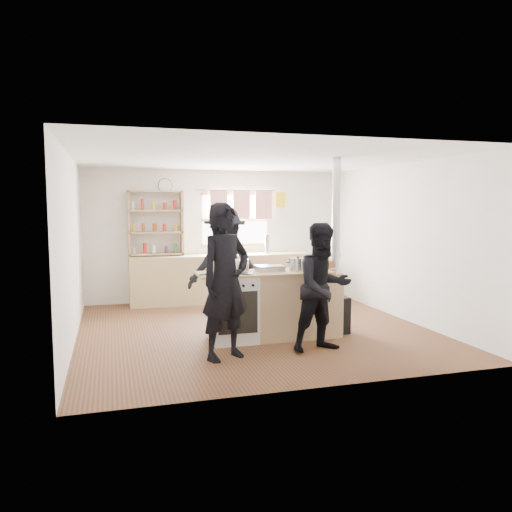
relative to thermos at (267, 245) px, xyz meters
name	(u,v)px	position (x,y,z in m)	size (l,w,h in m)	color
ground	(253,329)	(-0.92, -2.22, -1.07)	(5.00, 5.00, 0.01)	brown
back_counter	(221,278)	(-0.92, 0.00, -0.62)	(3.40, 0.55, 0.90)	tan
shelving_unit	(156,223)	(-2.12, 0.12, 0.44)	(1.00, 0.28, 1.20)	tan
thermos	(267,245)	(0.00, 0.00, 0.00)	(0.10, 0.10, 0.34)	silver
cooking_island	(274,304)	(-0.77, -2.77, -0.60)	(1.97, 0.64, 0.93)	silver
skillet_greens	(222,273)	(-1.55, -2.95, -0.11)	(0.32, 0.32, 0.05)	black
roast_tray	(270,268)	(-0.82, -2.72, -0.10)	(0.40, 0.29, 0.07)	silver
stockpot_stove	(241,265)	(-1.21, -2.62, -0.06)	(0.22, 0.22, 0.18)	silver
stockpot_counter	(298,264)	(-0.44, -2.79, -0.05)	(0.26, 0.26, 0.20)	silver
bread_board	(325,266)	(-0.03, -2.79, -0.09)	(0.31, 0.25, 0.12)	tan
flue_heater	(335,288)	(0.16, -2.73, -0.42)	(0.35, 0.35, 2.50)	black
person_near_left	(225,282)	(-1.63, -3.50, -0.14)	(0.68, 0.45, 1.86)	black
person_near_right	(323,287)	(-0.38, -3.53, -0.26)	(0.78, 0.61, 1.61)	black
person_far	(225,266)	(-1.23, -1.73, -0.17)	(1.16, 0.67, 1.79)	black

